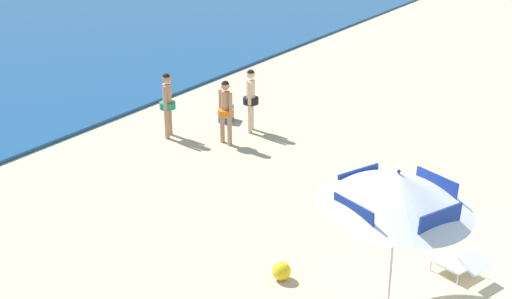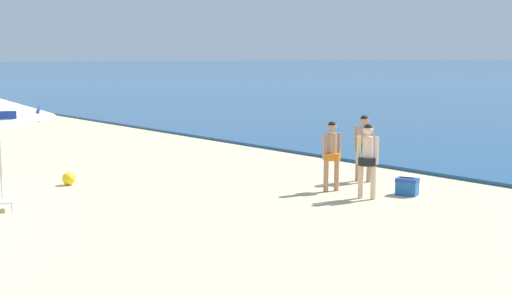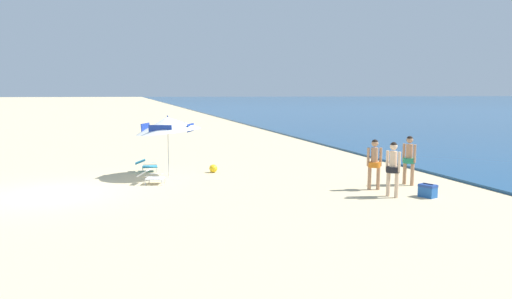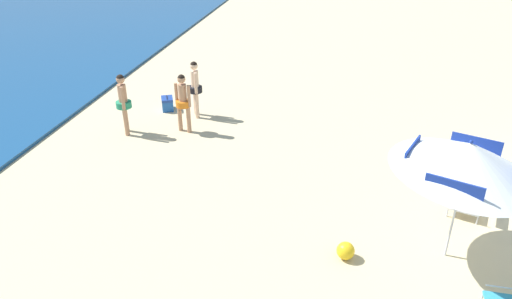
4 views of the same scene
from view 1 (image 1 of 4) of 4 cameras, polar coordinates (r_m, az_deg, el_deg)
name	(u,v)px [view 1 (image 1 of 4)]	position (r m, az deg, el deg)	size (l,w,h in m)	color
beach_umbrella_striped_main	(397,190)	(11.12, 11.29, -3.19)	(2.83, 2.87, 2.42)	silver
lounge_chair_under_umbrella	(461,263)	(12.89, 16.13, -8.74)	(0.78, 1.01, 0.52)	white
person_standing_near_shore	(167,100)	(18.54, -7.14, 3.93)	(0.47, 0.42, 1.72)	tan
person_standing_beside	(226,108)	(17.92, -2.46, 3.37)	(0.41, 0.49, 1.68)	tan
person_wading_in	(251,96)	(18.79, -0.43, 4.33)	(0.47, 0.42, 1.71)	beige
cooler_box	(226,114)	(19.85, -2.42, 2.89)	(0.59, 0.51, 0.43)	#1E56A8
beach_ball	(281,271)	(12.37, 2.06, -9.74)	(0.33, 0.33, 0.33)	yellow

